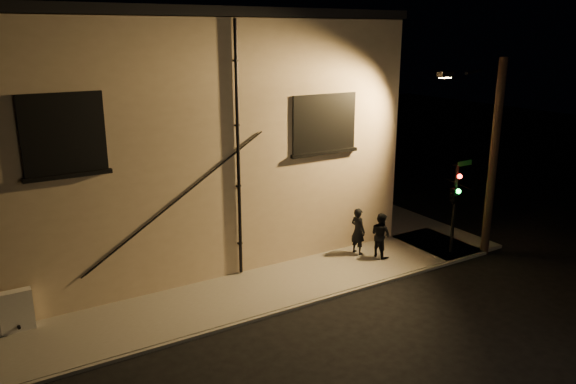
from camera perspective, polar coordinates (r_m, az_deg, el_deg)
ground at (r=18.06m, az=4.70°, el=-10.57°), size 90.00×90.00×0.00m
sidewalk at (r=21.99m, az=0.56°, el=-5.36°), size 21.00×16.00×0.12m
building at (r=23.25m, az=-14.51°, el=6.42°), size 16.20×12.23×8.80m
pedestrian_a at (r=20.86m, az=7.12°, el=-3.95°), size 0.51×0.69×1.75m
pedestrian_b at (r=20.71m, az=9.40°, el=-4.33°), size 0.70×0.86×1.65m
traffic_signal at (r=21.07m, az=16.52°, el=-0.17°), size 1.36×2.04×3.45m
streetlamp_pole at (r=21.50m, az=19.91°, el=3.68°), size 2.03×1.39×7.23m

